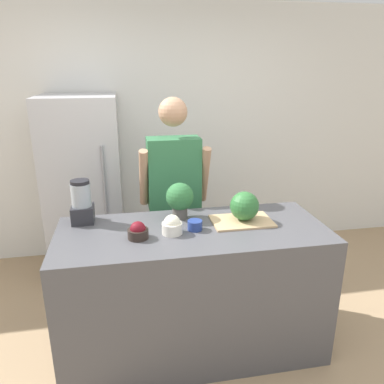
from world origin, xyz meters
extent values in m
plane|color=tan|center=(0.00, 0.00, 0.00)|extent=(14.00, 14.00, 0.00)
cube|color=white|center=(0.00, 2.08, 1.30)|extent=(8.00, 0.06, 2.60)
cube|color=#4C4C51|center=(0.00, 0.38, 0.47)|extent=(1.81, 0.75, 0.94)
cube|color=#B7B7BC|center=(-0.81, 1.67, 0.87)|extent=(0.69, 0.72, 1.73)
cylinder|color=gray|center=(-0.61, 1.30, 1.04)|extent=(0.02, 0.02, 0.61)
cube|color=#4C608C|center=(-0.03, 1.05, 0.42)|extent=(0.32, 0.18, 0.84)
cube|color=#337247|center=(-0.03, 1.05, 1.14)|extent=(0.43, 0.22, 0.60)
sphere|color=tan|center=(-0.03, 1.05, 1.64)|extent=(0.23, 0.23, 0.23)
cylinder|color=tan|center=(-0.28, 1.01, 1.13)|extent=(0.07, 0.24, 0.50)
cylinder|color=tan|center=(0.22, 1.01, 1.13)|extent=(0.07, 0.24, 0.50)
cube|color=tan|center=(0.36, 0.43, 0.95)|extent=(0.42, 0.28, 0.01)
sphere|color=#2D6B33|center=(0.38, 0.44, 1.06)|extent=(0.20, 0.20, 0.20)
cylinder|color=#2D231E|center=(-0.37, 0.31, 0.97)|extent=(0.13, 0.13, 0.06)
sphere|color=maroon|center=(-0.37, 0.31, 1.00)|extent=(0.10, 0.10, 0.10)
cylinder|color=white|center=(-0.15, 0.34, 0.98)|extent=(0.13, 0.13, 0.07)
sphere|color=white|center=(-0.15, 0.34, 1.01)|extent=(0.11, 0.11, 0.11)
cylinder|color=navy|center=(0.01, 0.37, 0.97)|extent=(0.10, 0.10, 0.07)
cube|color=#28282D|center=(-0.73, 0.64, 1.00)|extent=(0.15, 0.15, 0.12)
cylinder|color=#99A3AD|center=(-0.73, 0.64, 1.14)|extent=(0.13, 0.13, 0.16)
cylinder|color=black|center=(-0.73, 0.64, 1.23)|extent=(0.13, 0.13, 0.02)
cylinder|color=#514C47|center=(-0.06, 0.59, 0.98)|extent=(0.11, 0.11, 0.08)
sphere|color=#2D6B38|center=(-0.06, 0.59, 1.10)|extent=(0.20, 0.20, 0.20)
camera|label=1|loc=(-0.43, -1.87, 1.97)|focal=35.00mm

